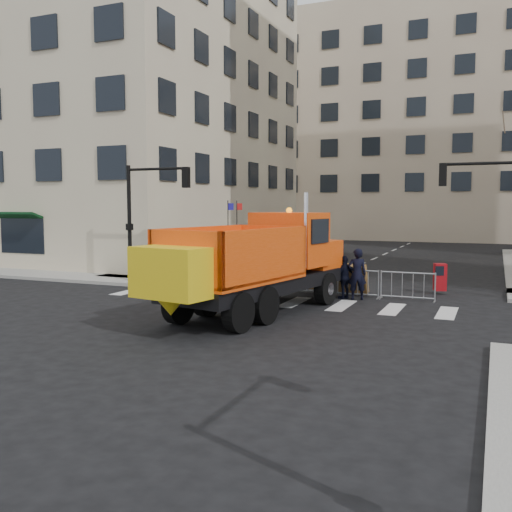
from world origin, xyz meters
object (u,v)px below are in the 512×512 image
at_px(cop_c, 345,277).
at_px(worker, 216,262).
at_px(plow_truck, 255,261).
at_px(cop_b, 321,275).
at_px(newspaper_box, 440,277).
at_px(cop_a, 357,274).

distance_m(cop_c, worker, 6.09).
xyz_separation_m(plow_truck, cop_b, (1.02, 4.23, -0.93)).
distance_m(worker, newspaper_box, 9.43).
height_order(cop_a, cop_b, cop_a).
height_order(cop_a, worker, worker).
bearing_deg(cop_b, cop_c, -179.49).
relative_size(cop_c, newspaper_box, 1.52).
bearing_deg(cop_a, worker, -28.68).
height_order(cop_b, newspaper_box, cop_b).
bearing_deg(plow_truck, worker, 48.24).
bearing_deg(cop_c, cop_b, -62.72).
relative_size(plow_truck, worker, 5.69).
relative_size(cop_a, cop_c, 1.18).
xyz_separation_m(cop_a, cop_c, (-0.48, 0.00, -0.15)).
xyz_separation_m(cop_b, cop_c, (0.94, 0.00, -0.03)).
bearing_deg(cop_a, plow_truck, 39.89).
height_order(plow_truck, cop_c, plow_truck).
bearing_deg(worker, plow_truck, -87.94).
bearing_deg(newspaper_box, cop_b, -169.63).
relative_size(cop_a, newspaper_box, 1.79).
xyz_separation_m(cop_c, newspaper_box, (3.27, 2.63, -0.14)).
bearing_deg(cop_a, newspaper_box, -156.90).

